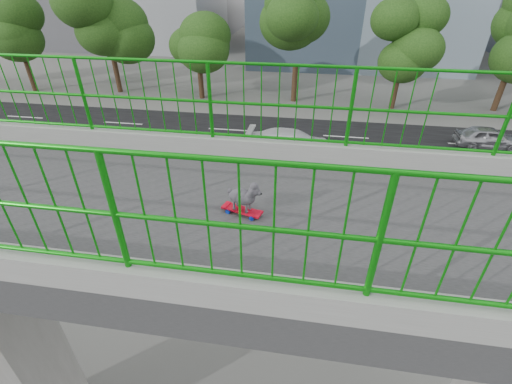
{
  "coord_description": "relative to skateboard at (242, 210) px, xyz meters",
  "views": [
    {
      "loc": [
        3.4,
        5.44,
        9.45
      ],
      "look_at": [
        -0.65,
        4.79,
        6.84
      ],
      "focal_mm": 24.44,
      "sensor_mm": 36.0,
      "label": 1
    }
  ],
  "objects": [
    {
      "name": "car_7",
      "position": [
        -12.5,
        -1.28,
        -6.26
      ],
      "size": [
        2.21,
        5.43,
        1.58
      ],
      "primitive_type": "imported",
      "rotation": [
        0.0,
        0.0,
        3.14
      ],
      "color": "#9E9EA3",
      "rests_on": "ground"
    },
    {
      "name": "poodle",
      "position": [
        0.01,
        0.02,
        0.21
      ],
      "size": [
        0.26,
        0.43,
        0.37
      ],
      "rotation": [
        0.0,
        0.0,
        -0.29
      ],
      "color": "#302D33",
      "rests_on": "skateboard"
    },
    {
      "name": "road",
      "position": [
        -13.1,
        -4.74,
        -7.04
      ],
      "size": [
        18.0,
        90.0,
        0.02
      ],
      "primitive_type": "cube",
      "color": "black",
      "rests_on": "ground"
    },
    {
      "name": "car_3",
      "position": [
        -15.7,
        -0.12,
        -6.26
      ],
      "size": [
        2.21,
        5.44,
        1.58
      ],
      "primitive_type": "imported",
      "rotation": [
        0.0,
        0.0,
        3.14
      ],
      "color": "silver",
      "rests_on": "ground"
    },
    {
      "name": "car_0",
      "position": [
        -6.1,
        -2.22,
        -6.33
      ],
      "size": [
        1.7,
        4.22,
        1.44
      ],
      "primitive_type": "imported",
      "color": "black",
      "rests_on": "ground"
    },
    {
      "name": "street_trees",
      "position": [
        -26.13,
        -3.68,
        -2.33
      ],
      "size": [
        5.3,
        60.4,
        7.26
      ],
      "color": "black",
      "rests_on": "ground"
    },
    {
      "name": "skateboard",
      "position": [
        0.0,
        0.0,
        0.0
      ],
      "size": [
        0.28,
        0.51,
        0.07
      ],
      "rotation": [
        0.0,
        0.0,
        -0.29
      ],
      "color": "red",
      "rests_on": "footbridge"
    },
    {
      "name": "car_4",
      "position": [
        -18.9,
        11.89,
        -6.39
      ],
      "size": [
        1.56,
        3.88,
        1.32
      ],
      "primitive_type": "imported",
      "rotation": [
        0.0,
        0.0,
        3.14
      ],
      "color": "#9E9EA3",
      "rests_on": "ground"
    },
    {
      "name": "car_5",
      "position": [
        -6.1,
        -0.54,
        -6.38
      ],
      "size": [
        1.41,
        4.03,
        1.33
      ],
      "primitive_type": "imported",
      "color": "black",
      "rests_on": "ground"
    }
  ]
}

